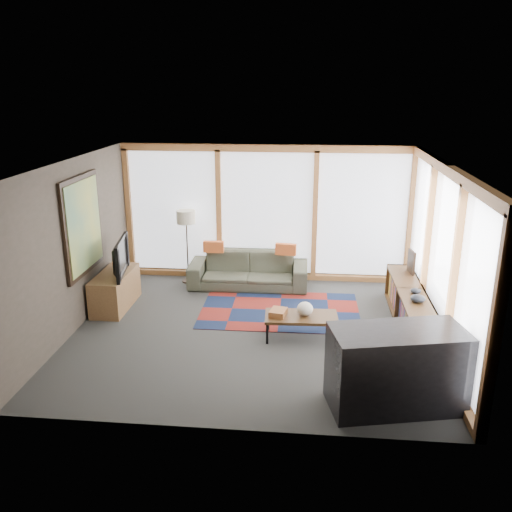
# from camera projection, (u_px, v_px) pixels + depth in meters

# --- Properties ---
(ground) EXTENTS (5.50, 5.50, 0.00)m
(ground) POSITION_uv_depth(u_px,v_px,m) (253.00, 331.00, 8.38)
(ground) COLOR #2A2A27
(ground) RESTS_ON ground
(room_envelope) EXTENTS (5.52, 5.02, 2.62)m
(room_envelope) POSITION_uv_depth(u_px,v_px,m) (289.00, 227.00, 8.39)
(room_envelope) COLOR #3C362C
(room_envelope) RESTS_ON ground
(rug) EXTENTS (2.66, 1.73, 0.01)m
(rug) POSITION_uv_depth(u_px,v_px,m) (280.00, 310.00, 9.14)
(rug) COLOR maroon
(rug) RESTS_ON ground
(sofa) EXTENTS (2.21, 0.89, 0.64)m
(sofa) POSITION_uv_depth(u_px,v_px,m) (248.00, 270.00, 10.16)
(sofa) COLOR #313628
(sofa) RESTS_ON ground
(pillow_left) EXTENTS (0.38, 0.13, 0.21)m
(pillow_left) POSITION_uv_depth(u_px,v_px,m) (214.00, 247.00, 10.12)
(pillow_left) COLOR #C05424
(pillow_left) RESTS_ON sofa
(pillow_right) EXTENTS (0.39, 0.17, 0.21)m
(pillow_right) POSITION_uv_depth(u_px,v_px,m) (286.00, 249.00, 9.96)
(pillow_right) COLOR #C05424
(pillow_right) RESTS_ON sofa
(floor_lamp) EXTENTS (0.36, 0.36, 1.41)m
(floor_lamp) POSITION_uv_depth(u_px,v_px,m) (187.00, 247.00, 10.27)
(floor_lamp) COLOR #2E2016
(floor_lamp) RESTS_ON ground
(coffee_table) EXTENTS (1.10, 0.59, 0.36)m
(coffee_table) POSITION_uv_depth(u_px,v_px,m) (301.00, 327.00, 8.13)
(coffee_table) COLOR #33210E
(coffee_table) RESTS_ON ground
(book_stack) EXTENTS (0.28, 0.32, 0.09)m
(book_stack) POSITION_uv_depth(u_px,v_px,m) (278.00, 313.00, 8.06)
(book_stack) COLOR brown
(book_stack) RESTS_ON coffee_table
(vase) EXTENTS (0.25, 0.25, 0.21)m
(vase) POSITION_uv_depth(u_px,v_px,m) (305.00, 309.00, 8.05)
(vase) COLOR beige
(vase) RESTS_ON coffee_table
(bookshelf) EXTENTS (0.43, 2.36, 0.59)m
(bookshelf) POSITION_uv_depth(u_px,v_px,m) (409.00, 305.00, 8.61)
(bookshelf) COLOR #33210E
(bookshelf) RESTS_ON ground
(bowl_a) EXTENTS (0.24, 0.24, 0.11)m
(bowl_a) POSITION_uv_depth(u_px,v_px,m) (418.00, 299.00, 7.96)
(bowl_a) COLOR black
(bowl_a) RESTS_ON bookshelf
(bowl_b) EXTENTS (0.16, 0.16, 0.08)m
(bowl_b) POSITION_uv_depth(u_px,v_px,m) (416.00, 291.00, 8.29)
(bowl_b) COLOR black
(bowl_b) RESTS_ON bookshelf
(shelf_picture) EXTENTS (0.08, 0.30, 0.40)m
(shelf_picture) POSITION_uv_depth(u_px,v_px,m) (411.00, 262.00, 9.13)
(shelf_picture) COLOR black
(shelf_picture) RESTS_ON bookshelf
(tv_console) EXTENTS (0.51, 1.21, 0.61)m
(tv_console) POSITION_uv_depth(u_px,v_px,m) (115.00, 290.00, 9.22)
(tv_console) COLOR brown
(tv_console) RESTS_ON ground
(television) EXTENTS (0.32, 1.06, 0.61)m
(television) POSITION_uv_depth(u_px,v_px,m) (116.00, 257.00, 8.99)
(television) COLOR black
(television) RESTS_ON tv_console
(bar_counter) EXTENTS (1.66, 1.04, 0.98)m
(bar_counter) POSITION_uv_depth(u_px,v_px,m) (396.00, 369.00, 6.31)
(bar_counter) COLOR black
(bar_counter) RESTS_ON ground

